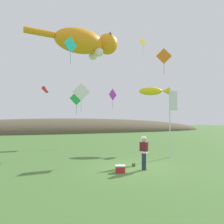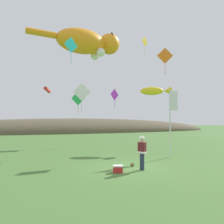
# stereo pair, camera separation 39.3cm
# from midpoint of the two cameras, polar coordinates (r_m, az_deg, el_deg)

# --- Properties ---
(ground_plane) EXTENTS (120.00, 120.00, 0.00)m
(ground_plane) POSITION_cam_midpoint_polar(r_m,az_deg,el_deg) (12.57, 5.10, -14.29)
(ground_plane) COLOR #477033
(distant_hill_ridge) EXTENTS (63.40, 12.94, 5.40)m
(distant_hill_ridge) POSITION_cam_midpoint_polar(r_m,az_deg,el_deg) (44.91, -12.35, -5.10)
(distant_hill_ridge) COLOR brown
(distant_hill_ridge) RESTS_ON ground
(festival_attendant) EXTENTS (0.46, 0.49, 1.77)m
(festival_attendant) POSITION_cam_midpoint_polar(r_m,az_deg,el_deg) (11.94, 7.39, -10.30)
(festival_attendant) COLOR #232D47
(festival_attendant) RESTS_ON ground
(kite_spool) EXTENTS (0.12, 0.20, 0.20)m
(kite_spool) POSITION_cam_midpoint_polar(r_m,az_deg,el_deg) (12.85, 4.79, -13.56)
(kite_spool) COLOR olive
(kite_spool) RESTS_ON ground
(picnic_cooler) EXTENTS (0.56, 0.46, 0.36)m
(picnic_cooler) POSITION_cam_midpoint_polar(r_m,az_deg,el_deg) (11.46, 1.14, -14.62)
(picnic_cooler) COLOR red
(picnic_cooler) RESTS_ON ground
(festival_banner_pole) EXTENTS (0.66, 0.08, 4.77)m
(festival_banner_pole) POSITION_cam_midpoint_polar(r_m,az_deg,el_deg) (16.08, 14.61, -0.27)
(festival_banner_pole) COLOR silver
(festival_banner_pole) RESTS_ON ground
(kite_giant_cat) EXTENTS (9.98, 3.85, 3.06)m
(kite_giant_cat) POSITION_cam_midpoint_polar(r_m,az_deg,el_deg) (24.81, -7.28, 17.59)
(kite_giant_cat) COLOR orange
(kite_fish_windsock) EXTENTS (2.89, 1.78, 0.87)m
(kite_fish_windsock) POSITION_cam_midpoint_polar(r_m,az_deg,el_deg) (20.56, 10.36, 5.41)
(kite_fish_windsock) COLOR yellow
(kite_tube_streamer) EXTENTS (0.81, 2.78, 0.44)m
(kite_tube_streamer) POSITION_cam_midpoint_polar(r_m,az_deg,el_deg) (24.24, -17.48, 5.56)
(kite_tube_streamer) COLOR red
(kite_diamond_white) EXTENTS (1.42, 0.25, 2.33)m
(kite_diamond_white) POSITION_cam_midpoint_polar(r_m,az_deg,el_deg) (17.77, -8.69, 5.16)
(kite_diamond_white) COLOR white
(kite_diamond_violet) EXTENTS (1.14, 0.71, 2.23)m
(kite_diamond_violet) POSITION_cam_midpoint_polar(r_m,az_deg,el_deg) (24.14, -0.27, 4.53)
(kite_diamond_violet) COLOR purple
(kite_diamond_gold) EXTENTS (0.95, 0.64, 2.03)m
(kite_diamond_gold) POSITION_cam_midpoint_polar(r_m,az_deg,el_deg) (25.50, 7.61, 17.66)
(kite_diamond_gold) COLOR yellow
(kite_diamond_green) EXTENTS (1.31, 0.75, 2.39)m
(kite_diamond_green) POSITION_cam_midpoint_polar(r_m,az_deg,el_deg) (22.92, -9.76, 3.57)
(kite_diamond_green) COLOR green
(kite_diamond_orange) EXTENTS (1.31, 0.49, 2.29)m
(kite_diamond_orange) POSITION_cam_midpoint_polar(r_m,az_deg,el_deg) (19.96, 12.85, 14.02)
(kite_diamond_orange) COLOR orange
(kite_diamond_teal) EXTENTS (1.12, 0.64, 2.18)m
(kite_diamond_teal) POSITION_cam_midpoint_polar(r_m,az_deg,el_deg) (18.34, -11.42, 16.83)
(kite_diamond_teal) COLOR #19BFBF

